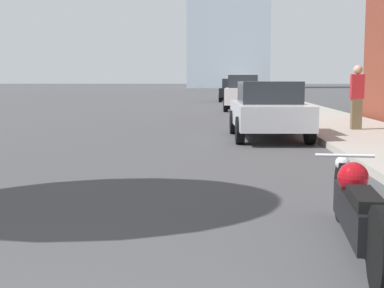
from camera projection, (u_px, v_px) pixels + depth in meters
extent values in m
cube|color=#9E998E|center=(271.00, 99.00, 40.90)|extent=(3.04, 240.00, 0.15)
cylinder|color=black|center=(342.00, 192.00, 5.88)|extent=(0.16, 0.66, 0.66)
cylinder|color=black|center=(380.00, 251.00, 3.85)|extent=(0.16, 0.66, 0.66)
cube|color=black|center=(357.00, 213.00, 4.86)|extent=(0.39, 1.59, 0.33)
sphere|color=#9E0C14|center=(353.00, 177.00, 5.14)|extent=(0.30, 0.30, 0.30)
cube|color=black|center=(365.00, 198.00, 4.51)|extent=(0.28, 0.74, 0.10)
sphere|color=silver|center=(343.00, 163.00, 5.88)|extent=(0.16, 0.16, 0.16)
cylinder|color=silver|center=(345.00, 156.00, 5.72)|extent=(0.62, 0.09, 0.04)
cube|color=#BCBCC1|center=(268.00, 115.00, 14.10)|extent=(1.91, 4.15, 0.61)
cube|color=#23282D|center=(269.00, 92.00, 14.03)|extent=(1.57, 2.01, 0.57)
cylinder|color=black|center=(234.00, 122.00, 15.40)|extent=(0.22, 0.68, 0.67)
cylinder|color=black|center=(292.00, 122.00, 15.38)|extent=(0.22, 0.68, 0.67)
cylinder|color=black|center=(240.00, 130.00, 12.89)|extent=(0.22, 0.68, 0.67)
cylinder|color=black|center=(310.00, 131.00, 12.86)|extent=(0.22, 0.68, 0.67)
cube|color=silver|center=(243.00, 96.00, 26.99)|extent=(1.94, 4.17, 0.80)
cube|color=#23282D|center=(243.00, 81.00, 26.91)|extent=(1.56, 2.04, 0.64)
cylinder|color=black|center=(228.00, 103.00, 28.37)|extent=(0.24, 0.70, 0.69)
cylinder|color=black|center=(259.00, 103.00, 28.20)|extent=(0.24, 0.70, 0.69)
cylinder|color=black|center=(226.00, 105.00, 25.88)|extent=(0.24, 0.70, 0.69)
cylinder|color=black|center=(259.00, 105.00, 25.71)|extent=(0.24, 0.70, 0.69)
cube|color=black|center=(234.00, 92.00, 38.17)|extent=(2.13, 4.53, 0.63)
cube|color=#23282D|center=(234.00, 83.00, 38.09)|extent=(1.68, 2.23, 0.65)
cylinder|color=black|center=(223.00, 96.00, 39.66)|extent=(0.25, 0.70, 0.69)
cylinder|color=black|center=(246.00, 96.00, 39.44)|extent=(0.25, 0.70, 0.69)
cylinder|color=black|center=(220.00, 97.00, 36.97)|extent=(0.25, 0.70, 0.69)
cylinder|color=black|center=(245.00, 97.00, 36.75)|extent=(0.25, 0.70, 0.69)
cube|color=brown|center=(356.00, 114.00, 15.15)|extent=(0.29, 0.20, 0.87)
cube|color=#B22328|center=(357.00, 86.00, 15.05)|extent=(0.36, 0.20, 0.69)
sphere|color=tan|center=(358.00, 70.00, 15.00)|extent=(0.25, 0.25, 0.25)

